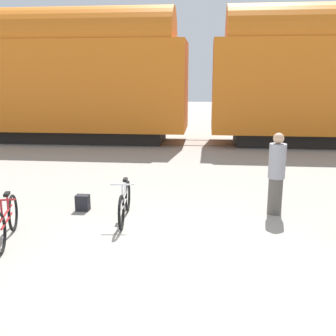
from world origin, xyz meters
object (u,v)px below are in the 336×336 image
(bicycle_silver, at_px, (125,203))
(bicycle_maroon, at_px, (7,221))
(person_in_grey, at_px, (276,174))
(backpack, at_px, (83,203))
(freight_train, at_px, (200,72))

(bicycle_silver, bearing_deg, bicycle_maroon, -145.19)
(person_in_grey, height_order, backpack, person_in_grey)
(bicycle_maroon, bearing_deg, backpack, 65.21)
(bicycle_maroon, height_order, backpack, bicycle_maroon)
(freight_train, relative_size, backpack, 155.54)
(bicycle_maroon, xyz_separation_m, person_in_grey, (4.81, 1.91, 0.49))
(bicycle_maroon, height_order, person_in_grey, person_in_grey)
(bicycle_maroon, xyz_separation_m, backpack, (0.78, 1.70, -0.19))
(freight_train, bearing_deg, person_in_grey, -78.51)
(freight_train, distance_m, bicycle_silver, 9.96)
(freight_train, distance_m, backpack, 9.76)
(bicycle_silver, height_order, person_in_grey, person_in_grey)
(bicycle_silver, xyz_separation_m, backpack, (-1.01, 0.45, -0.18))
(freight_train, bearing_deg, backpack, -103.77)
(bicycle_silver, distance_m, person_in_grey, 3.13)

